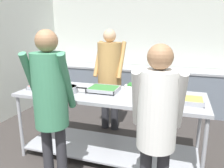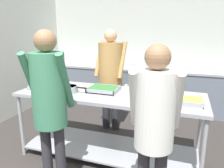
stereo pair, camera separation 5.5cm
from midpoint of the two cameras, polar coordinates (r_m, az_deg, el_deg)
The scene contains 12 objects.
wall_rear at distance 5.14m, azimuth 10.08°, elevation 9.54°, with size 4.92×0.06×2.65m.
back_counter at distance 4.93m, azimuth 8.96°, elevation -0.97°, with size 4.76×0.65×0.90m.
serving_counter at distance 2.94m, azimuth -0.10°, elevation -7.97°, with size 2.41×0.83×0.92m.
serving_tray_vegetables at distance 3.20m, azimuth -16.58°, elevation -0.66°, with size 0.39×0.29×0.05m.
sauce_pan at distance 2.93m, azimuth -10.55°, elevation -1.21°, with size 0.37×0.23×0.08m.
serving_tray_greens at distance 2.93m, azimuth -1.63°, elevation -1.39°, with size 0.39×0.33×0.05m.
broccoli_bowl at distance 3.04m, azimuth 5.61°, elevation -0.67°, with size 0.19×0.19×0.09m.
plate_stack at distance 2.71m, azimuth 9.62°, elevation -3.08°, with size 0.27×0.27×0.04m.
serving_tray_roast at distance 2.62m, azimuth 18.21°, elevation -4.09°, with size 0.47×0.28×0.05m.
guest_serving_left at distance 2.21m, azimuth -15.37°, elevation -3.41°, with size 0.47×0.40×1.73m.
guest_serving_right at distance 1.90m, azimuth 11.89°, elevation -8.59°, with size 0.46×0.35×1.62m.
cook_behind_counter at distance 3.66m, azimuth 0.06°, elevation 3.69°, with size 0.51×0.40×1.73m.
Camera 2 is at (0.83, -0.74, 1.73)m, focal length 35.00 mm.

